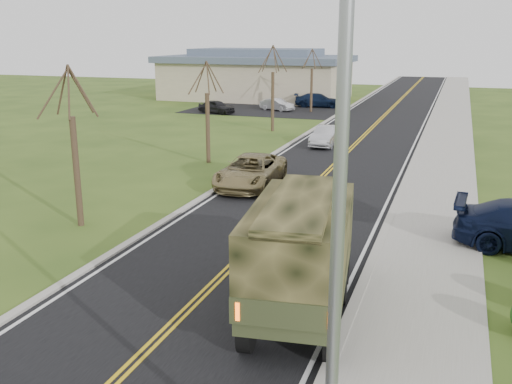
% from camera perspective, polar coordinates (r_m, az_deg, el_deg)
% --- Properties ---
extents(road, '(8.00, 120.00, 0.01)m').
position_cam_1_polar(road, '(48.33, 11.86, 6.64)').
color(road, black).
rests_on(road, ground).
extents(curb_right, '(0.30, 120.00, 0.12)m').
position_cam_1_polar(curb_right, '(47.96, 16.80, 6.31)').
color(curb_right, '#9E998E').
rests_on(curb_right, ground).
extents(sidewalk_right, '(3.20, 120.00, 0.10)m').
position_cam_1_polar(sidewalk_right, '(47.91, 18.90, 6.12)').
color(sidewalk_right, '#9E998E').
rests_on(sidewalk_right, ground).
extents(curb_left, '(0.30, 120.00, 0.10)m').
position_cam_1_polar(curb_left, '(49.04, 7.03, 7.02)').
color(curb_left, '#9E998E').
rests_on(curb_left, ground).
extents(street_light, '(1.65, 0.22, 8.00)m').
position_cam_1_polar(street_light, '(7.51, 7.39, -5.19)').
color(street_light, gray).
rests_on(street_light, ground).
extents(bare_tree_a, '(1.93, 2.26, 6.08)m').
position_cam_1_polar(bare_tree_a, '(22.36, -17.60, 3.20)').
color(bare_tree_a, '#38281C').
rests_on(bare_tree_a, ground).
extents(bare_tree_b, '(1.83, 2.14, 5.73)m').
position_cam_1_polar(bare_tree_b, '(32.60, -4.87, 7.22)').
color(bare_tree_b, '#38281C').
rests_on(bare_tree_b, ground).
extents(bare_tree_c, '(2.04, 2.39, 6.42)m').
position_cam_1_polar(bare_tree_c, '(43.70, 1.68, 9.72)').
color(bare_tree_c, '#38281C').
rests_on(bare_tree_c, ground).
extents(bare_tree_d, '(1.88, 2.20, 5.91)m').
position_cam_1_polar(bare_tree_d, '(55.22, 5.57, 10.60)').
color(bare_tree_d, '#38281C').
rests_on(bare_tree_d, ground).
extents(commercial_building, '(25.50, 21.50, 5.65)m').
position_cam_1_polar(commercial_building, '(67.32, 0.12, 11.62)').
color(commercial_building, tan).
rests_on(commercial_building, ground).
extents(military_truck, '(3.10, 6.77, 3.26)m').
position_cam_1_polar(military_truck, '(14.73, 4.70, -5.30)').
color(military_truck, black).
rests_on(military_truck, ground).
extents(suv_champagne, '(2.71, 5.51, 1.51)m').
position_cam_1_polar(suv_champagne, '(27.50, -0.54, 2.10)').
color(suv_champagne, '#928252').
rests_on(suv_champagne, ground).
extents(sedan_silver, '(1.52, 4.03, 1.31)m').
position_cam_1_polar(sedan_silver, '(38.18, 7.06, 5.58)').
color(sedan_silver, silver).
rests_on(sedan_silver, ground).
extents(lot_car_dark, '(3.95, 2.49, 1.25)m').
position_cam_1_polar(lot_car_dark, '(54.23, -3.97, 8.50)').
color(lot_car_dark, black).
rests_on(lot_car_dark, ground).
extents(lot_car_silver, '(3.76, 2.54, 1.17)m').
position_cam_1_polar(lot_car_silver, '(56.27, 2.11, 8.74)').
color(lot_car_silver, silver).
rests_on(lot_car_silver, ground).
extents(lot_car_navy, '(5.01, 2.35, 1.42)m').
position_cam_1_polar(lot_car_navy, '(59.31, 6.31, 9.11)').
color(lot_car_navy, '#0E1A35').
rests_on(lot_car_navy, ground).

